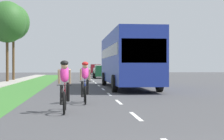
% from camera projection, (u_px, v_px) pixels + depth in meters
% --- Properties ---
extents(ground_plane, '(120.00, 120.00, 0.00)m').
position_uv_depth(ground_plane, '(101.00, 87.00, 23.88)').
color(ground_plane, '#424244').
extents(grass_verge, '(2.86, 70.00, 0.01)m').
position_uv_depth(grass_verge, '(23.00, 88.00, 23.36)').
color(grass_verge, '#38722D').
rests_on(grass_verge, ground_plane).
extents(lane_markings_center, '(0.12, 53.80, 0.01)m').
position_uv_depth(lane_markings_center, '(97.00, 84.00, 27.86)').
color(lane_markings_center, white).
rests_on(lane_markings_center, ground_plane).
extents(cyclist_lead, '(0.42, 1.72, 1.58)m').
position_uv_depth(cyclist_lead, '(65.00, 86.00, 10.76)').
color(cyclist_lead, black).
rests_on(cyclist_lead, ground_plane).
extents(cyclist_trailing, '(0.42, 1.72, 1.58)m').
position_uv_depth(cyclist_trailing, '(85.00, 82.00, 13.46)').
color(cyclist_trailing, black).
rests_on(cyclist_trailing, ground_plane).
extents(bus_blue, '(2.78, 11.60, 3.48)m').
position_uv_depth(bus_blue, '(127.00, 58.00, 23.16)').
color(bus_blue, '#23389E').
rests_on(bus_blue, ground_plane).
extents(sedan_dark_green, '(1.98, 4.30, 1.52)m').
position_uv_depth(sedan_dark_green, '(102.00, 72.00, 42.35)').
color(sedan_dark_green, '#194C2D').
rests_on(sedan_dark_green, ground_plane).
extents(pickup_white, '(2.22, 5.10, 1.64)m').
position_uv_depth(pickup_white, '(101.00, 70.00, 50.98)').
color(pickup_white, silver).
rests_on(pickup_white, ground_plane).
extents(suv_maroon, '(2.15, 4.70, 1.79)m').
position_uv_depth(suv_maroon, '(96.00, 69.00, 63.48)').
color(suv_maroon, maroon).
rests_on(suv_maroon, ground_plane).
extents(street_tree_near, '(3.41, 3.41, 7.30)m').
position_uv_depth(street_tree_near, '(7.00, 22.00, 31.98)').
color(street_tree_near, brown).
rests_on(street_tree_near, ground_plane).
extents(street_tree_far, '(3.25, 3.25, 7.66)m').
position_uv_depth(street_tree_far, '(13.00, 22.00, 35.77)').
color(street_tree_far, brown).
rests_on(street_tree_far, ground_plane).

